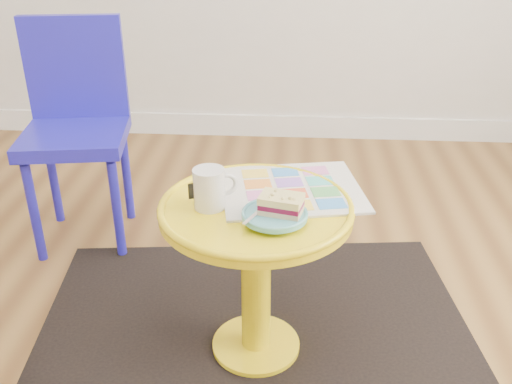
# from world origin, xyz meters

# --- Properties ---
(rug) EXTENTS (1.41, 1.23, 0.01)m
(rug) POSITION_xyz_m (0.25, 0.29, 0.00)
(rug) COLOR black
(rug) RESTS_ON ground
(side_table) EXTENTS (0.50, 0.50, 0.47)m
(side_table) POSITION_xyz_m (0.25, 0.29, 0.34)
(side_table) COLOR yellow
(side_table) RESTS_ON ground
(chair) EXTENTS (0.41, 0.41, 0.81)m
(chair) POSITION_xyz_m (-0.45, 0.93, 0.47)
(chair) COLOR #201BB3
(chair) RESTS_ON ground
(newspaper) EXTENTS (0.42, 0.38, 0.01)m
(newspaper) POSITION_xyz_m (0.34, 0.38, 0.48)
(newspaper) COLOR silver
(newspaper) RESTS_ON side_table
(mug) EXTENTS (0.11, 0.08, 0.10)m
(mug) POSITION_xyz_m (0.14, 0.28, 0.53)
(mug) COLOR silver
(mug) RESTS_ON side_table
(plate) EXTENTS (0.16, 0.16, 0.02)m
(plate) POSITION_xyz_m (0.30, 0.21, 0.49)
(plate) COLOR #52A4AF
(plate) RESTS_ON newspaper
(cake_slice) EXTENTS (0.12, 0.09, 0.04)m
(cake_slice) POSITION_xyz_m (0.32, 0.22, 0.52)
(cake_slice) COLOR #D3BC8C
(cake_slice) RESTS_ON plate
(fork) EXTENTS (0.08, 0.14, 0.00)m
(fork) POSITION_xyz_m (0.27, 0.22, 0.50)
(fork) COLOR silver
(fork) RESTS_ON plate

